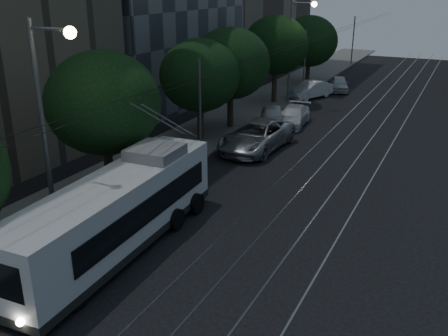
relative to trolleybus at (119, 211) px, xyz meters
name	(u,v)px	position (x,y,z in m)	size (l,w,h in m)	color
ground	(197,253)	(2.90, 0.99, -1.62)	(120.00, 120.00, 0.00)	black
sidewalk	(237,115)	(-4.60, 20.99, -1.54)	(5.00, 90.00, 0.15)	slate
tram_rails	(364,132)	(5.40, 20.99, -1.61)	(4.52, 90.00, 0.02)	gray
overhead_wires	(268,75)	(-2.07, 20.99, 1.85)	(2.23, 90.00, 6.00)	black
trolleybus	(119,211)	(0.00, 0.00, 0.00)	(2.95, 11.81, 5.63)	white
pickup_silver	(257,136)	(0.00, 14.01, -0.71)	(2.99, 6.49, 1.80)	#ABACB2
car_white_a	(272,116)	(-1.09, 19.55, -0.87)	(1.76, 4.37, 1.49)	silver
car_white_b	(293,116)	(0.20, 20.49, -0.92)	(1.95, 4.80, 1.39)	silver
car_white_c	(310,90)	(-1.40, 29.99, -0.84)	(1.64, 4.70, 1.55)	white
car_white_d	(339,84)	(0.20, 34.23, -0.91)	(1.66, 4.13, 1.41)	silver
tree_1	(103,103)	(-3.60, 3.89, 3.15)	(5.39, 5.39, 7.20)	black
tree_2	(200,75)	(-4.10, 14.08, 2.78)	(5.21, 5.21, 6.75)	black
tree_3	(231,64)	(-3.60, 17.64, 3.08)	(5.54, 5.54, 7.20)	black
tree_4	(276,45)	(-3.63, 26.57, 3.38)	(5.50, 5.50, 7.49)	black
tree_5	(309,41)	(-3.60, 36.17, 2.76)	(5.66, 5.66, 6.93)	black
streetlamp_near	(49,114)	(-2.50, -0.56, 3.79)	(2.18, 0.44, 8.87)	slate
streetlamp_far	(295,42)	(-1.90, 26.44, 3.75)	(2.17, 0.44, 8.80)	slate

